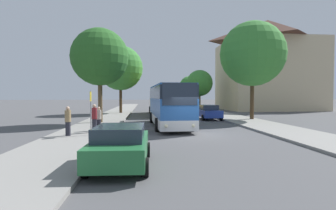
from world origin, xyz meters
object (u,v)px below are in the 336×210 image
(parked_car_left_curb, at_px, (120,145))
(tree_left_near, at_px, (100,57))
(pedestrian_waiting_far, at_px, (68,121))
(pedestrian_walking_back, at_px, (99,119))
(pedestrian_waiting_near, at_px, (94,118))
(bus_middle, at_px, (160,101))
(bus_front, at_px, (169,105))
(tree_left_far, at_px, (120,68))
(tree_right_far, at_px, (200,83))
(parked_car_right_near, at_px, (209,112))
(bus_stop_sign, at_px, (91,108))
(tree_right_mid, at_px, (190,87))
(tree_right_near, at_px, (253,54))

(parked_car_left_curb, distance_m, tree_left_near, 16.12)
(pedestrian_waiting_far, height_order, pedestrian_walking_back, pedestrian_waiting_far)
(parked_car_left_curb, distance_m, pedestrian_waiting_near, 8.42)
(bus_middle, height_order, parked_car_left_curb, bus_middle)
(bus_front, relative_size, tree_left_far, 1.13)
(tree_left_near, bearing_deg, pedestrian_waiting_far, -94.12)
(pedestrian_walking_back, height_order, tree_right_far, tree_right_far)
(parked_car_right_near, height_order, tree_right_far, tree_right_far)
(bus_stop_sign, bearing_deg, parked_car_right_near, 47.79)
(tree_right_far, bearing_deg, tree_left_near, -122.60)
(pedestrian_walking_back, xyz_separation_m, tree_right_mid, (12.06, 32.16, 3.37))
(pedestrian_walking_back, relative_size, tree_right_near, 0.16)
(bus_middle, height_order, pedestrian_waiting_near, bus_middle)
(pedestrian_waiting_near, height_order, pedestrian_waiting_far, pedestrian_waiting_near)
(pedestrian_waiting_near, relative_size, tree_left_near, 0.22)
(parked_car_left_curb, relative_size, pedestrian_waiting_near, 2.36)
(parked_car_right_near, distance_m, tree_left_near, 12.65)
(bus_middle, bearing_deg, pedestrian_waiting_far, -110.03)
(bus_middle, xyz_separation_m, pedestrian_waiting_far, (-6.78, -18.81, -0.75))
(parked_car_right_near, xyz_separation_m, tree_right_near, (4.27, -1.34, 6.11))
(pedestrian_waiting_near, relative_size, tree_right_mid, 0.30)
(pedestrian_walking_back, bearing_deg, tree_right_far, -147.10)
(pedestrian_waiting_far, bearing_deg, parked_car_left_curb, -100.86)
(tree_right_mid, distance_m, tree_right_far, 4.59)
(bus_middle, height_order, tree_left_near, tree_left_near)
(pedestrian_walking_back, xyz_separation_m, tree_left_far, (-0.18, 19.12, 5.51))
(tree_right_near, bearing_deg, bus_front, -153.38)
(bus_middle, height_order, tree_right_near, tree_right_near)
(pedestrian_walking_back, relative_size, tree_left_near, 0.19)
(tree_right_mid, bearing_deg, tree_right_near, -84.46)
(pedestrian_waiting_near, bearing_deg, tree_right_far, 59.13)
(bus_middle, bearing_deg, parked_car_left_curb, -96.95)
(tree_left_far, distance_m, tree_right_mid, 18.01)
(tree_right_near, bearing_deg, pedestrian_waiting_far, -147.48)
(tree_right_mid, bearing_deg, parked_car_right_near, -94.78)
(bus_front, relative_size, pedestrian_walking_back, 6.43)
(bus_front, distance_m, parked_car_right_near, 7.75)
(parked_car_right_near, height_order, pedestrian_waiting_near, pedestrian_waiting_near)
(bus_middle, bearing_deg, parked_car_right_near, -57.00)
(tree_right_near, xyz_separation_m, tree_right_mid, (-2.35, 24.27, -2.57))
(bus_front, bearing_deg, tree_right_near, 24.41)
(tree_left_near, height_order, tree_right_mid, tree_left_near)
(bus_middle, relative_size, pedestrian_waiting_near, 6.16)
(tree_right_mid, bearing_deg, tree_left_far, -133.18)
(bus_front, xyz_separation_m, parked_car_right_near, (4.89, 5.93, -1.02))
(bus_stop_sign, xyz_separation_m, pedestrian_waiting_far, (-1.34, -0.16, -0.79))
(parked_car_left_curb, xyz_separation_m, pedestrian_walking_back, (-2.31, 8.92, 0.20))
(bus_front, xyz_separation_m, pedestrian_waiting_far, (-6.71, -5.53, -0.78))
(parked_car_right_near, bearing_deg, tree_right_far, -100.58)
(tree_right_far, bearing_deg, bus_middle, -124.77)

